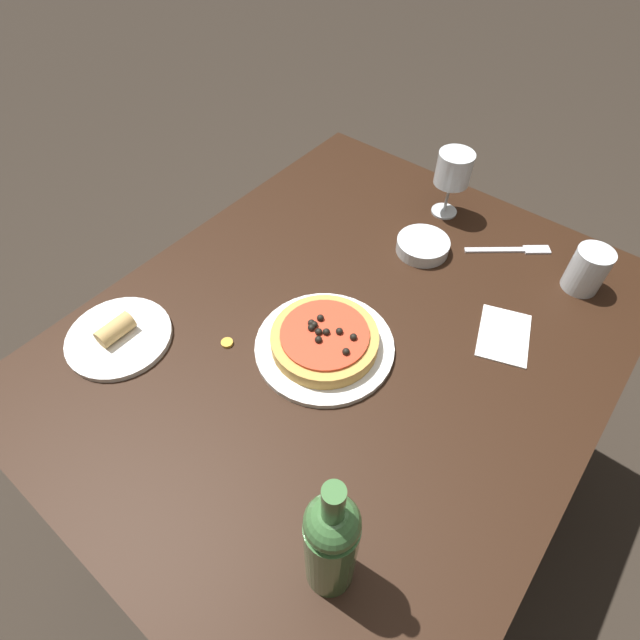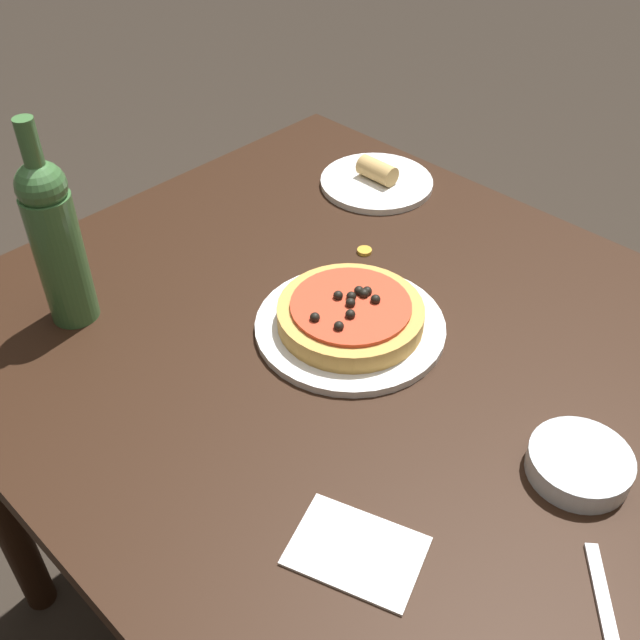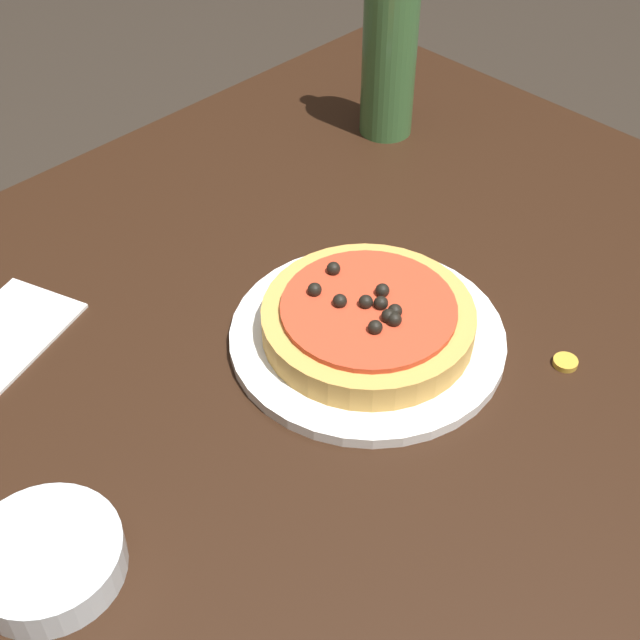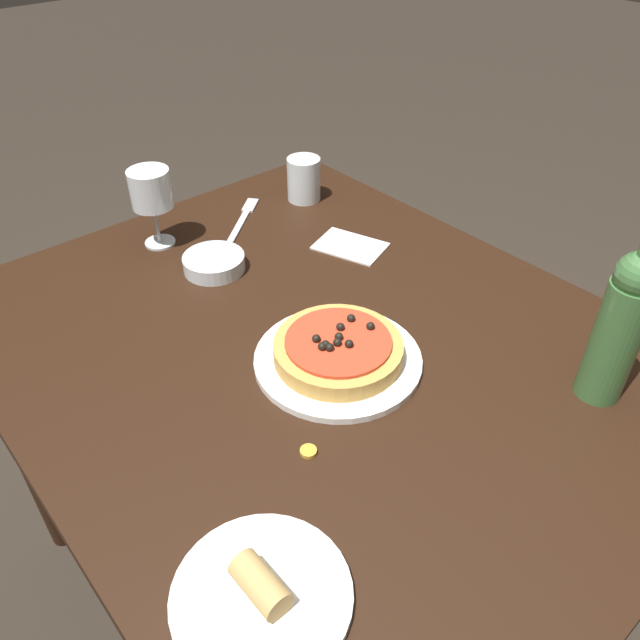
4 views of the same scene
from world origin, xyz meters
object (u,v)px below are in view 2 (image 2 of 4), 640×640
(dining_table, at_px, (376,404))
(side_bowl, at_px, (579,464))
(pizza, at_px, (351,314))
(dinner_plate, at_px, (350,326))
(wine_bottle, at_px, (56,239))
(side_plate, at_px, (377,181))
(bottle_cap, at_px, (364,251))

(dining_table, xyz_separation_m, side_bowl, (0.30, 0.01, 0.12))
(side_bowl, bearing_deg, pizza, 179.84)
(dinner_plate, distance_m, wine_bottle, 0.42)
(dining_table, relative_size, pizza, 5.70)
(dinner_plate, bearing_deg, side_plate, 125.69)
(pizza, relative_size, side_bowl, 1.72)
(dining_table, distance_m, side_plate, 0.47)
(side_plate, bearing_deg, wine_bottle, -97.05)
(wine_bottle, distance_m, side_plate, 0.61)
(dinner_plate, relative_size, side_plate, 1.32)
(pizza, bearing_deg, bottle_cap, 125.53)
(wine_bottle, xyz_separation_m, side_plate, (0.07, 0.59, -0.12))
(dining_table, distance_m, wine_bottle, 0.51)
(side_bowl, distance_m, side_plate, 0.69)
(side_plate, height_order, bottle_cap, side_plate)
(side_bowl, relative_size, bottle_cap, 5.05)
(dining_table, relative_size, side_bowl, 9.80)
(dining_table, height_order, wine_bottle, wine_bottle)
(pizza, height_order, bottle_cap, pizza)
(side_bowl, bearing_deg, dining_table, -178.25)
(dining_table, distance_m, bottle_cap, 0.26)
(wine_bottle, xyz_separation_m, bottle_cap, (0.20, 0.41, -0.13))
(dinner_plate, distance_m, pizza, 0.02)
(pizza, relative_size, side_plate, 1.01)
(dinner_plate, bearing_deg, pizza, -39.65)
(dining_table, relative_size, wine_bottle, 3.84)
(bottle_cap, bearing_deg, pizza, -54.47)
(dinner_plate, distance_m, side_plate, 0.41)
(dining_table, bearing_deg, pizza, 171.00)
(wine_bottle, height_order, side_bowl, wine_bottle)
(wine_bottle, bearing_deg, side_plate, 82.95)
(wine_bottle, relative_size, side_plate, 1.50)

